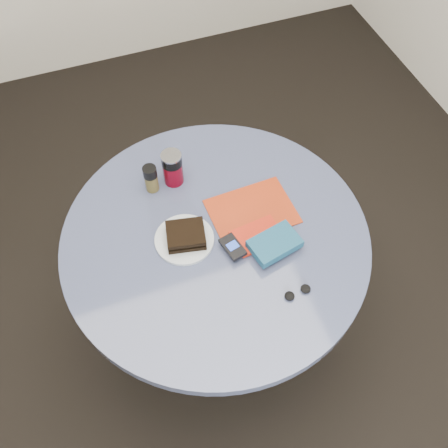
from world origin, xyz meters
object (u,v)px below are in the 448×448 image
object	(u,v)px
soda_can	(173,168)
headphones	(298,292)
magazine	(252,211)
mp3_player	(233,247)
novel	(275,244)
plate	(184,239)
sandwich	(186,235)
red_book	(257,236)
pepper_grinder	(151,178)
table	(216,260)

from	to	relation	value
soda_can	headphones	xyz separation A→B (m)	(0.22, -0.55, -0.06)
magazine	mp3_player	distance (m)	0.17
novel	mp3_player	world-z (taller)	novel
magazine	novel	distance (m)	0.16
plate	sandwich	xyz separation A→B (m)	(0.01, -0.00, 0.03)
soda_can	red_book	bearing A→B (deg)	-60.32
plate	magazine	size ratio (longest dim) A/B	0.69
plate	headphones	size ratio (longest dim) A/B	2.15
red_book	mp3_player	distance (m)	0.10
novel	headphones	distance (m)	0.17
novel	pepper_grinder	bearing A→B (deg)	116.65
soda_can	headphones	bearing A→B (deg)	-68.03
sandwich	magazine	size ratio (longest dim) A/B	0.50
soda_can	pepper_grinder	xyz separation A→B (m)	(-0.08, -0.01, -0.01)
plate	headphones	xyz separation A→B (m)	(0.26, -0.30, 0.00)
magazine	novel	world-z (taller)	novel
soda_can	headphones	distance (m)	0.59
table	sandwich	size ratio (longest dim) A/B	7.23
magazine	novel	bearing A→B (deg)	-88.30
pepper_grinder	novel	xyz separation A→B (m)	(0.29, -0.37, -0.02)
novel	mp3_player	size ratio (longest dim) A/B	1.56
soda_can	sandwich	bearing A→B (deg)	-98.01
table	red_book	size ratio (longest dim) A/B	6.49
table	novel	distance (m)	0.28
pepper_grinder	mp3_player	bearing A→B (deg)	-62.86
red_book	pepper_grinder	bearing A→B (deg)	123.85
pepper_grinder	headphones	distance (m)	0.62
soda_can	pepper_grinder	size ratio (longest dim) A/B	1.22
headphones	novel	bearing A→B (deg)	91.58
soda_can	magazine	bearing A→B (deg)	-46.85
table	soda_can	distance (m)	0.35
plate	magazine	distance (m)	0.25
table	headphones	world-z (taller)	headphones
mp3_player	red_book	bearing A→B (deg)	12.21
table	magazine	world-z (taller)	magazine
red_book	mp3_player	size ratio (longest dim) A/B	1.57
pepper_grinder	headphones	bearing A→B (deg)	-60.82
soda_can	magazine	distance (m)	0.31
table	headphones	distance (m)	0.37
table	novel	xyz separation A→B (m)	(0.16, -0.11, 0.20)
novel	headphones	world-z (taller)	novel
plate	mp3_player	size ratio (longest dim) A/B	1.93
magazine	red_book	world-z (taller)	red_book
magazine	red_book	distance (m)	0.10
table	pepper_grinder	bearing A→B (deg)	118.39
red_book	soda_can	bearing A→B (deg)	113.41
table	novel	size ratio (longest dim) A/B	6.50
mp3_player	headphones	distance (m)	0.24
soda_can	red_book	world-z (taller)	soda_can
red_book	novel	xyz separation A→B (m)	(0.03, -0.06, 0.02)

